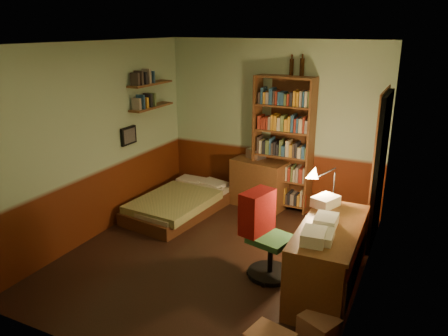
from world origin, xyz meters
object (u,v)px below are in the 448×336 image
at_px(bookshelf, 283,145).
at_px(mini_stereo, 256,153).
at_px(desk, 328,259).
at_px(cardboard_box_b, 319,328).
at_px(bed, 180,197).
at_px(dresser, 259,183).
at_px(office_chair, 271,237).
at_px(desk_lamp, 335,177).

bearing_deg(bookshelf, mini_stereo, -178.16).
xyz_separation_m(desk, cardboard_box_b, (0.12, -0.81, -0.28)).
bearing_deg(cardboard_box_b, bookshelf, 115.34).
xyz_separation_m(bed, dresser, (1.00, 0.79, 0.12)).
height_order(desk, cardboard_box_b, desk).
bearing_deg(bookshelf, cardboard_box_b, -57.78).
bearing_deg(bed, mini_stereo, 52.95).
relative_size(dresser, office_chair, 0.86).
height_order(bookshelf, office_chair, bookshelf).
bearing_deg(bookshelf, bed, -139.87).
height_order(mini_stereo, bookshelf, bookshelf).
relative_size(mini_stereo, desk_lamp, 0.45).
relative_size(bookshelf, office_chair, 2.08).
bearing_deg(office_chair, desk_lamp, 67.84).
bearing_deg(mini_stereo, office_chair, -41.07).
distance_m(bed, cardboard_box_b, 3.30).
distance_m(desk_lamp, cardboard_box_b, 1.83).
xyz_separation_m(desk_lamp, cardboard_box_b, (0.26, -1.54, -0.96)).
distance_m(bookshelf, desk_lamp, 1.66).
relative_size(dresser, bookshelf, 0.41).
xyz_separation_m(office_chair, cardboard_box_b, (0.78, -0.83, -0.38)).
relative_size(desk_lamp, cardboard_box_b, 1.79).
relative_size(mini_stereo, office_chair, 0.26).
bearing_deg(mini_stereo, desk_lamp, -18.15).
xyz_separation_m(dresser, mini_stereo, (-0.11, 0.12, 0.45)).
xyz_separation_m(mini_stereo, desk_lamp, (1.52, -1.31, 0.24)).
distance_m(mini_stereo, office_chair, 2.28).
relative_size(mini_stereo, desk, 0.18).
xyz_separation_m(dresser, office_chair, (0.89, -1.89, 0.12)).
relative_size(dresser, cardboard_box_b, 2.62).
distance_m(desk, cardboard_box_b, 0.86).
bearing_deg(mini_stereo, bookshelf, 17.54).
bearing_deg(cardboard_box_b, bed, 144.19).
distance_m(desk_lamp, office_chair, 1.05).
xyz_separation_m(desk_lamp, office_chair, (-0.52, -0.71, -0.58)).
bearing_deg(desk_lamp, desk, -96.80).
height_order(office_chair, cardboard_box_b, office_chair).
distance_m(dresser, desk, 2.47).
relative_size(bed, desk, 1.18).
distance_m(desk, office_chair, 0.67).
distance_m(bed, office_chair, 2.20).
height_order(dresser, desk_lamp, desk_lamp).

